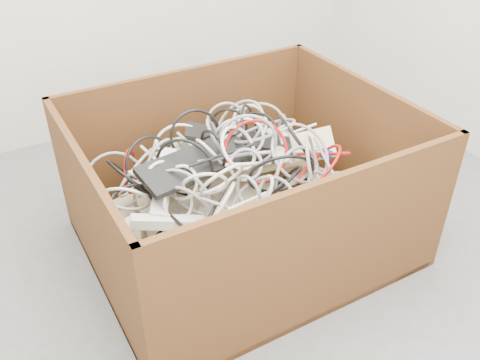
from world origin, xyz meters
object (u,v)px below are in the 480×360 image
vga_plug (326,154)px  power_strip_right (168,222)px  cardboard_box (239,214)px  power_strip_left (164,183)px

vga_plug → power_strip_right: bearing=-124.0°
cardboard_box → vga_plug: (0.36, -0.07, 0.21)m
power_strip_right → vga_plug: vga_plug is taller
cardboard_box → power_strip_right: size_ratio=4.70×
cardboard_box → power_strip_left: (-0.29, 0.04, 0.22)m
power_strip_right → cardboard_box: bearing=36.8°
power_strip_right → vga_plug: (0.70, 0.04, 0.04)m
cardboard_box → power_strip_left: bearing=171.3°
cardboard_box → power_strip_left: cardboard_box is taller
power_strip_right → vga_plug: 0.70m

